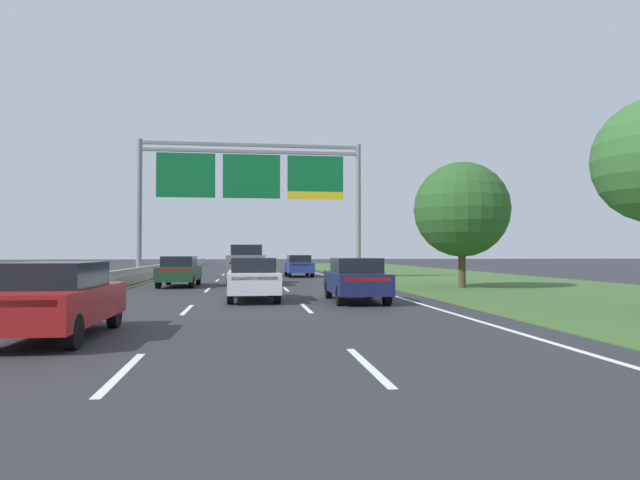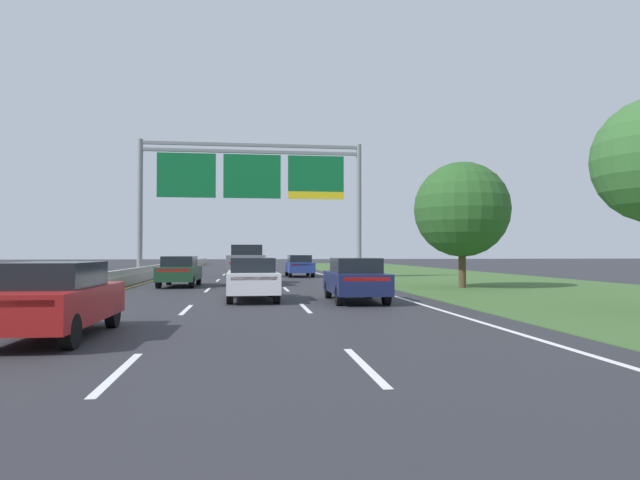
{
  "view_description": "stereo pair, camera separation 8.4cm",
  "coord_description": "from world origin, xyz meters",
  "px_view_note": "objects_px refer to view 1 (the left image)",
  "views": [
    {
      "loc": [
        -0.04,
        2.0,
        1.78
      ],
      "look_at": [
        3.4,
        27.79,
        2.35
      ],
      "focal_mm": 31.06,
      "sensor_mm": 36.0,
      "label": 1
    },
    {
      "loc": [
        0.04,
        1.99,
        1.78
      ],
      "look_at": [
        3.4,
        27.79,
        2.35
      ],
      "focal_mm": 31.06,
      "sensor_mm": 36.0,
      "label": 2
    }
  ],
  "objects_px": {
    "overhead_sign_gantry": "(252,182)",
    "car_red_left_lane_sedan": "(56,299)",
    "car_navy_right_lane_sedan": "(356,279)",
    "car_darkgreen_left_lane_sedan": "(179,271)",
    "car_white_centre_lane_sedan": "(253,278)",
    "roadside_tree_mid": "(462,210)",
    "car_blue_right_lane_sedan": "(299,265)",
    "pickup_truck_grey": "(246,265)"
  },
  "relations": [
    {
      "from": "overhead_sign_gantry",
      "to": "car_red_left_lane_sedan",
      "type": "height_order",
      "value": "overhead_sign_gantry"
    },
    {
      "from": "car_white_centre_lane_sedan",
      "to": "car_darkgreen_left_lane_sedan",
      "type": "relative_size",
      "value": 1.0
    },
    {
      "from": "car_navy_right_lane_sedan",
      "to": "car_red_left_lane_sedan",
      "type": "height_order",
      "value": "same"
    },
    {
      "from": "overhead_sign_gantry",
      "to": "car_red_left_lane_sedan",
      "type": "bearing_deg",
      "value": -99.49
    },
    {
      "from": "pickup_truck_grey",
      "to": "car_white_centre_lane_sedan",
      "type": "relative_size",
      "value": 1.23
    },
    {
      "from": "roadside_tree_mid",
      "to": "car_navy_right_lane_sedan",
      "type": "bearing_deg",
      "value": -135.06
    },
    {
      "from": "car_darkgreen_left_lane_sedan",
      "to": "car_blue_right_lane_sedan",
      "type": "bearing_deg",
      "value": -32.42
    },
    {
      "from": "car_white_centre_lane_sedan",
      "to": "car_darkgreen_left_lane_sedan",
      "type": "bearing_deg",
      "value": 21.81
    },
    {
      "from": "car_blue_right_lane_sedan",
      "to": "car_red_left_lane_sedan",
      "type": "xyz_separation_m",
      "value": [
        -7.7,
        -28.07,
        0.0
      ]
    },
    {
      "from": "car_white_centre_lane_sedan",
      "to": "roadside_tree_mid",
      "type": "distance_m",
      "value": 12.25
    },
    {
      "from": "overhead_sign_gantry",
      "to": "car_navy_right_lane_sedan",
      "type": "relative_size",
      "value": 3.39
    },
    {
      "from": "car_darkgreen_left_lane_sedan",
      "to": "roadside_tree_mid",
      "type": "relative_size",
      "value": 0.71
    },
    {
      "from": "pickup_truck_grey",
      "to": "car_red_left_lane_sedan",
      "type": "distance_m",
      "value": 19.39
    },
    {
      "from": "car_red_left_lane_sedan",
      "to": "car_darkgreen_left_lane_sedan",
      "type": "distance_m",
      "value": 17.34
    },
    {
      "from": "car_white_centre_lane_sedan",
      "to": "car_darkgreen_left_lane_sedan",
      "type": "distance_m",
      "value": 9.52
    },
    {
      "from": "pickup_truck_grey",
      "to": "car_navy_right_lane_sedan",
      "type": "xyz_separation_m",
      "value": [
        3.92,
        -11.44,
        -0.26
      ]
    },
    {
      "from": "car_white_centre_lane_sedan",
      "to": "car_red_left_lane_sedan",
      "type": "relative_size",
      "value": 1.0
    },
    {
      "from": "car_blue_right_lane_sedan",
      "to": "car_darkgreen_left_lane_sedan",
      "type": "distance_m",
      "value": 12.95
    },
    {
      "from": "car_white_centre_lane_sedan",
      "to": "car_red_left_lane_sedan",
      "type": "height_order",
      "value": "same"
    },
    {
      "from": "car_blue_right_lane_sedan",
      "to": "car_red_left_lane_sedan",
      "type": "distance_m",
      "value": 29.11
    },
    {
      "from": "car_navy_right_lane_sedan",
      "to": "roadside_tree_mid",
      "type": "height_order",
      "value": "roadside_tree_mid"
    },
    {
      "from": "car_white_centre_lane_sedan",
      "to": "car_blue_right_lane_sedan",
      "type": "bearing_deg",
      "value": -11.26
    },
    {
      "from": "car_white_centre_lane_sedan",
      "to": "car_blue_right_lane_sedan",
      "type": "relative_size",
      "value": 1.0
    },
    {
      "from": "overhead_sign_gantry",
      "to": "car_blue_right_lane_sedan",
      "type": "height_order",
      "value": "overhead_sign_gantry"
    },
    {
      "from": "pickup_truck_grey",
      "to": "car_blue_right_lane_sedan",
      "type": "relative_size",
      "value": 1.23
    },
    {
      "from": "car_red_left_lane_sedan",
      "to": "roadside_tree_mid",
      "type": "distance_m",
      "value": 20.6
    },
    {
      "from": "car_navy_right_lane_sedan",
      "to": "car_darkgreen_left_lane_sedan",
      "type": "relative_size",
      "value": 1.0
    },
    {
      "from": "car_darkgreen_left_lane_sedan",
      "to": "overhead_sign_gantry",
      "type": "bearing_deg",
      "value": -23.58
    },
    {
      "from": "car_white_centre_lane_sedan",
      "to": "car_navy_right_lane_sedan",
      "type": "distance_m",
      "value": 3.82
    },
    {
      "from": "overhead_sign_gantry",
      "to": "roadside_tree_mid",
      "type": "relative_size",
      "value": 2.4
    },
    {
      "from": "car_navy_right_lane_sedan",
      "to": "pickup_truck_grey",
      "type": "bearing_deg",
      "value": 20.11
    },
    {
      "from": "car_red_left_lane_sedan",
      "to": "car_navy_right_lane_sedan",
      "type": "bearing_deg",
      "value": -45.21
    },
    {
      "from": "overhead_sign_gantry",
      "to": "car_blue_right_lane_sedan",
      "type": "relative_size",
      "value": 3.41
    },
    {
      "from": "overhead_sign_gantry",
      "to": "car_white_centre_lane_sedan",
      "type": "xyz_separation_m",
      "value": [
        -0.1,
        -16.85,
        -5.73
      ]
    },
    {
      "from": "car_darkgreen_left_lane_sedan",
      "to": "roadside_tree_mid",
      "type": "xyz_separation_m",
      "value": [
        14.09,
        -3.08,
        3.09
      ]
    },
    {
      "from": "car_white_centre_lane_sedan",
      "to": "car_blue_right_lane_sedan",
      "type": "distance_m",
      "value": 19.84
    },
    {
      "from": "pickup_truck_grey",
      "to": "car_navy_right_lane_sedan",
      "type": "bearing_deg",
      "value": -160.3
    },
    {
      "from": "car_white_centre_lane_sedan",
      "to": "overhead_sign_gantry",
      "type": "bearing_deg",
      "value": -1.3
    },
    {
      "from": "car_white_centre_lane_sedan",
      "to": "roadside_tree_mid",
      "type": "bearing_deg",
      "value": -62.27
    },
    {
      "from": "car_blue_right_lane_sedan",
      "to": "car_darkgreen_left_lane_sedan",
      "type": "bearing_deg",
      "value": 145.57
    },
    {
      "from": "car_red_left_lane_sedan",
      "to": "overhead_sign_gantry",
      "type": "bearing_deg",
      "value": -8.63
    },
    {
      "from": "pickup_truck_grey",
      "to": "car_blue_right_lane_sedan",
      "type": "bearing_deg",
      "value": -21.79
    }
  ]
}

